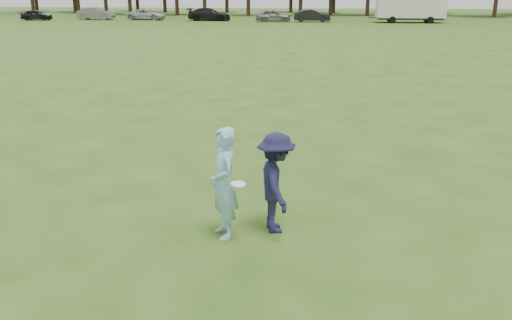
# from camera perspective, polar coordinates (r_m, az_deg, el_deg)

# --- Properties ---
(ground) EXTENTS (200.00, 200.00, 0.00)m
(ground) POSITION_cam_1_polar(r_m,az_deg,el_deg) (10.54, 2.58, -6.74)
(ground) COLOR #2C4B15
(ground) RESTS_ON ground
(thrower) EXTENTS (0.77, 0.89, 2.05)m
(thrower) POSITION_cam_1_polar(r_m,az_deg,el_deg) (9.70, -3.42, -2.45)
(thrower) COLOR #8EC4DC
(thrower) RESTS_ON ground
(defender) EXTENTS (0.98, 1.36, 1.89)m
(defender) POSITION_cam_1_polar(r_m,az_deg,el_deg) (9.93, 2.13, -2.41)
(defender) COLOR #1A1A3A
(defender) RESTS_ON ground
(car_a) EXTENTS (3.93, 1.74, 1.32)m
(car_a) POSITION_cam_1_polar(r_m,az_deg,el_deg) (77.44, -22.10, 13.96)
(car_a) COLOR black
(car_a) RESTS_ON ground
(car_b) EXTENTS (4.79, 1.77, 1.56)m
(car_b) POSITION_cam_1_polar(r_m,az_deg,el_deg) (76.27, -16.51, 14.57)
(car_b) COLOR slate
(car_b) RESTS_ON ground
(car_c) EXTENTS (5.16, 2.76, 1.38)m
(car_c) POSITION_cam_1_polar(r_m,az_deg,el_deg) (74.34, -11.42, 14.79)
(car_c) COLOR #B2B3B7
(car_c) RESTS_ON ground
(car_d) EXTENTS (5.47, 2.38, 1.56)m
(car_d) POSITION_cam_1_polar(r_m,az_deg,el_deg) (71.35, -4.95, 15.02)
(car_d) COLOR black
(car_d) RESTS_ON ground
(car_e) EXTENTS (4.50, 2.18, 1.48)m
(car_e) POSITION_cam_1_polar(r_m,az_deg,el_deg) (69.15, 1.83, 14.95)
(car_e) COLOR slate
(car_e) RESTS_ON ground
(car_f) EXTENTS (4.51, 1.69, 1.47)m
(car_f) POSITION_cam_1_polar(r_m,az_deg,el_deg) (69.11, 5.96, 14.86)
(car_f) COLOR black
(car_f) RESTS_ON ground
(disc_in_play) EXTENTS (0.28, 0.27, 0.06)m
(disc_in_play) POSITION_cam_1_polar(r_m,az_deg,el_deg) (9.43, -1.88, -2.57)
(disc_in_play) COLOR white
(disc_in_play) RESTS_ON ground
(cargo_trailer) EXTENTS (9.00, 2.75, 3.20)m
(cargo_trailer) POSITION_cam_1_polar(r_m,az_deg,el_deg) (69.84, 15.96, 15.18)
(cargo_trailer) COLOR white
(cargo_trailer) RESTS_ON ground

